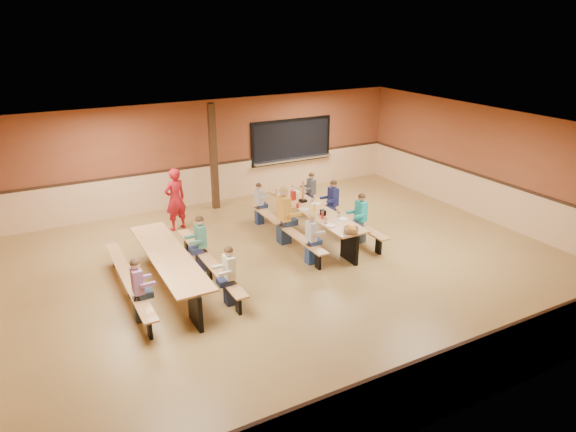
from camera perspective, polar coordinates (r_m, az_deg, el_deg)
ground at (r=11.41m, az=0.90°, el=-5.63°), size 12.00×12.00×0.00m
room_envelope at (r=11.12m, az=0.92°, el=-2.45°), size 12.04×10.04×3.02m
kitchen_pass_through at (r=16.20m, az=0.40°, el=8.14°), size 2.78×0.28×1.38m
structural_post at (r=14.58m, az=-8.28°, el=6.48°), size 0.18×0.18×3.00m
cafeteria_table_main at (r=12.73m, az=2.91°, el=-0.14°), size 1.91×3.70×0.74m
cafeteria_table_second at (r=10.60m, az=-13.04°, el=-5.25°), size 1.91×3.70×0.74m
seated_child_white_left at (r=11.34m, az=2.57°, el=-2.61°), size 0.34×0.28×1.16m
seated_adult_yellow at (r=12.32m, az=-0.46°, el=0.07°), size 0.47×0.39×1.42m
seated_child_grey_left at (r=13.55m, az=-3.24°, el=1.35°), size 0.32×0.27×1.12m
seated_child_teal_right at (r=12.50m, az=8.07°, el=-0.26°), size 0.38×0.31×1.24m
seated_child_navy_right at (r=13.44m, az=5.01°, el=1.40°), size 0.38×0.31×1.23m
seated_child_char_right at (r=14.34m, az=2.59°, el=2.57°), size 0.34×0.28×1.15m
seated_child_purple_sec at (r=9.62m, az=-16.31°, el=-7.93°), size 0.37×0.30×1.21m
seated_child_green_sec at (r=11.15m, az=-9.64°, el=-3.08°), size 0.39×0.32×1.24m
seated_child_tan_sec at (r=9.80m, az=-6.51°, el=-6.65°), size 0.36×0.29×1.19m
standing_woman at (r=13.40m, az=-12.41°, el=1.82°), size 0.68×0.54×1.64m
punch_pitcher at (r=13.28m, az=0.59°, el=2.30°), size 0.16×0.16×0.22m
chip_bowl at (r=11.32m, az=7.02°, el=-1.49°), size 0.32×0.32×0.15m
napkin_dispenser at (r=12.26m, az=3.92°, el=0.39°), size 0.10×0.14×0.13m
condiment_mustard at (r=12.54m, az=2.99°, el=1.00°), size 0.06×0.06×0.17m
condiment_ketchup at (r=12.03m, az=3.85°, el=0.08°), size 0.06×0.06×0.17m
table_paddle at (r=13.11m, az=1.67°, el=2.16°), size 0.16×0.16×0.56m
place_settings at (r=12.63m, az=2.94°, el=1.00°), size 0.65×3.30×0.11m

